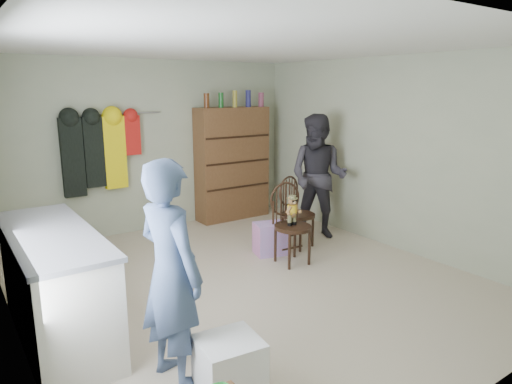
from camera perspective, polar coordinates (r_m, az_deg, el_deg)
ground_plane at (r=5.13m, az=-1.03°, el=-11.18°), size 5.00×5.00×0.00m
room_walls at (r=5.16m, az=-4.42°, el=7.13°), size 5.00×5.00×5.00m
counter at (r=4.26m, az=-23.76°, el=-10.56°), size 0.64×1.86×0.94m
plastic_tub at (r=3.40m, az=-3.35°, el=-20.88°), size 0.46×0.44×0.40m
chair_front at (r=5.52m, az=4.32°, el=-3.27°), size 0.47×0.47×0.98m
chair_far at (r=6.11m, az=4.89°, el=-2.17°), size 0.51×0.51×0.95m
striped_bag at (r=5.89m, az=1.79°, el=-5.84°), size 0.45×0.39×0.41m
person_left at (r=3.30m, az=-10.62°, el=-9.96°), size 0.50×0.66×1.64m
person_right at (r=6.49m, az=7.78°, el=1.92°), size 0.99×1.06×1.75m
dresser at (r=7.39m, az=-2.98°, el=3.63°), size 1.20×0.39×2.06m
coat_rack at (r=6.57m, az=-19.01°, el=4.81°), size 1.42×0.12×1.09m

